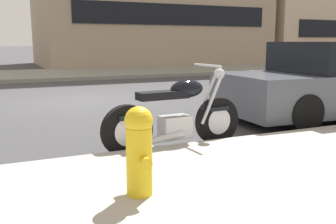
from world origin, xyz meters
TOP-DOWN VIEW (x-y plane):
  - ground_plane at (0.00, 0.00)m, footprint 260.00×260.00m
  - sidewalk_far_curb at (12.00, 7.48)m, footprint 120.00×5.00m
  - parking_stall_stripe at (0.00, -4.38)m, footprint 0.12×2.20m
  - parked_motorcycle at (0.28, -4.88)m, footprint 2.03×0.62m
  - fire_hydrant at (-0.81, -6.44)m, footprint 0.24×0.36m

SIDE VIEW (x-z plane):
  - ground_plane at x=0.00m, z-range 0.00..0.00m
  - parking_stall_stripe at x=0.00m, z-range 0.00..0.01m
  - sidewalk_far_curb at x=12.00m, z-range 0.00..0.14m
  - parked_motorcycle at x=0.28m, z-range -0.13..1.00m
  - fire_hydrant at x=-0.81m, z-range 0.16..0.93m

